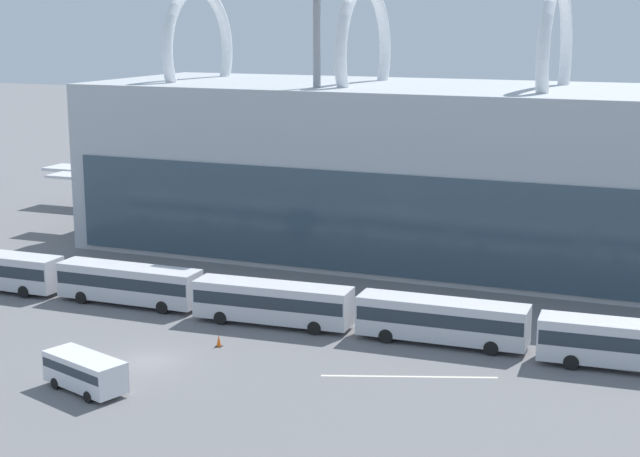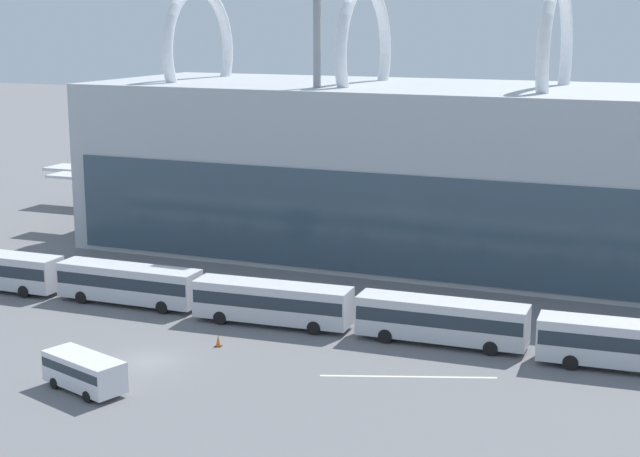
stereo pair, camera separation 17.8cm
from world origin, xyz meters
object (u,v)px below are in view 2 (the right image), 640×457
object	(u,v)px
shuttle_bus_2	(272,301)
floodlight_mast	(317,75)
airliner_at_gate_near	(168,166)
airliner_at_gate_far	(633,188)
shuttle_bus_4	(632,343)
shuttle_bus_1	(129,282)
shuttle_bus_3	(442,318)
service_van_foreground	(84,370)
traffic_cone_0	(218,341)

from	to	relation	value
shuttle_bus_2	floodlight_mast	xyz separation A→B (m)	(-4.46, 18.99, 15.14)
airliner_at_gate_near	airliner_at_gate_far	distance (m)	51.05
airliner_at_gate_near	shuttle_bus_4	size ratio (longest dim) A/B	2.86
airliner_at_gate_near	shuttle_bus_1	distance (m)	38.15
shuttle_bus_3	service_van_foreground	size ratio (longest dim) A/B	1.95
shuttle_bus_2	shuttle_bus_4	bearing A→B (deg)	-3.01
service_van_foreground	shuttle_bus_2	bearing A→B (deg)	91.40
airliner_at_gate_far	shuttle_bus_3	world-z (taller)	airliner_at_gate_far
airliner_at_gate_near	shuttle_bus_3	xyz separation A→B (m)	(42.06, -33.78, -3.45)
shuttle_bus_4	floodlight_mast	distance (m)	38.11
shuttle_bus_3	traffic_cone_0	distance (m)	15.34
airliner_at_gate_far	shuttle_bus_4	world-z (taller)	airliner_at_gate_far
service_van_foreground	traffic_cone_0	xyz separation A→B (m)	(3.52, 10.23, -0.89)
airliner_at_gate_near	shuttle_bus_3	world-z (taller)	airliner_at_gate_near
shuttle_bus_4	shuttle_bus_2	bearing A→B (deg)	176.68
shuttle_bus_2	traffic_cone_0	size ratio (longest dim) A/B	14.49
service_van_foreground	traffic_cone_0	distance (m)	10.86
shuttle_bus_2	service_van_foreground	xyz separation A→B (m)	(-4.86, -16.03, -0.54)
airliner_at_gate_far	shuttle_bus_3	distance (m)	39.91
airliner_at_gate_near	service_van_foreground	distance (m)	56.25
shuttle_bus_4	service_van_foreground	xyz separation A→B (m)	(-29.93, -16.27, -0.54)
airliner_at_gate_far	floodlight_mast	xyz separation A→B (m)	(-25.74, -20.39, 11.72)
shuttle_bus_3	shuttle_bus_4	world-z (taller)	same
shuttle_bus_2	traffic_cone_0	world-z (taller)	shuttle_bus_2
airliner_at_gate_near	shuttle_bus_2	world-z (taller)	airliner_at_gate_near
shuttle_bus_4	shuttle_bus_1	bearing A→B (deg)	175.92
shuttle_bus_1	shuttle_bus_4	bearing A→B (deg)	-1.09
airliner_at_gate_far	traffic_cone_0	bearing A→B (deg)	165.37
shuttle_bus_1	traffic_cone_0	xyz separation A→B (m)	(11.18, -6.18, -1.42)
shuttle_bus_4	airliner_at_gate_near	bearing A→B (deg)	144.13
floodlight_mast	airliner_at_gate_far	bearing A→B (deg)	38.38
shuttle_bus_1	floodlight_mast	world-z (taller)	floodlight_mast
airliner_at_gate_far	traffic_cone_0	world-z (taller)	airliner_at_gate_far
airliner_at_gate_near	shuttle_bus_2	size ratio (longest dim) A/B	2.86
shuttle_bus_3	shuttle_bus_4	size ratio (longest dim) A/B	0.99
shuttle_bus_2	traffic_cone_0	bearing A→B (deg)	-106.63
shuttle_bus_3	service_van_foreground	distance (m)	24.06
shuttle_bus_1	shuttle_bus_3	world-z (taller)	same
airliner_at_gate_far	traffic_cone_0	xyz separation A→B (m)	(-22.63, -45.17, -4.85)
airliner_at_gate_near	traffic_cone_0	xyz separation A→B (m)	(28.18, -40.16, -4.87)
floodlight_mast	traffic_cone_0	xyz separation A→B (m)	(3.11, -24.78, -16.56)
airliner_at_gate_far	shuttle_bus_1	size ratio (longest dim) A/B	3.33
service_van_foreground	shuttle_bus_3	bearing A→B (deg)	61.96
airliner_at_gate_near	shuttle_bus_3	distance (m)	54.05
shuttle_bus_2	shuttle_bus_3	size ratio (longest dim) A/B	1.00
airliner_at_gate_far	shuttle_bus_2	size ratio (longest dim) A/B	3.30
airliner_at_gate_near	floodlight_mast	size ratio (longest dim) A/B	1.37
shuttle_bus_3	service_van_foreground	xyz separation A→B (m)	(-17.40, -16.62, -0.54)
shuttle_bus_4	service_van_foreground	size ratio (longest dim) A/B	1.96
shuttle_bus_2	service_van_foreground	size ratio (longest dim) A/B	1.96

